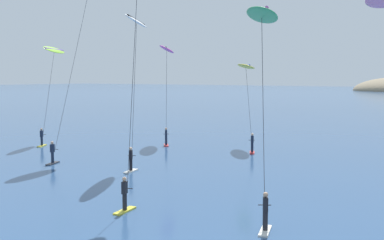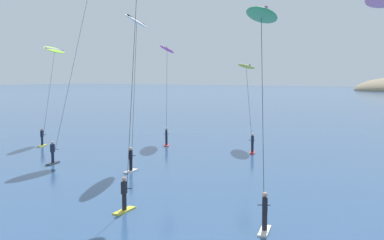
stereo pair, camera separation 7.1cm
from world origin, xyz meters
name	(u,v)px [view 2 (the right image)]	position (x,y,z in m)	size (l,w,h in m)	color
kitesurfer_green	(262,31)	(14.18, 12.98, 8.63)	(3.75, 5.68, 9.71)	silver
kitesurfer_magenta	(167,55)	(-5.05, 31.29, 8.65)	(4.88, 6.28, 9.68)	red
kitesurfer_blue	(86,2)	(-5.89, 21.31, 12.68)	(3.32, 8.73, 14.13)	#2D2D33
kitesurfer_lime	(54,58)	(-14.36, 24.87, 8.39)	(4.21, 6.64, 9.59)	yellow
kitesurfer_yellow	(247,72)	(3.10, 32.79, 6.95)	(5.32, 7.18, 7.78)	red
kitesurfer_white	(136,32)	(1.13, 19.39, 9.76)	(4.11, 6.09, 10.92)	silver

